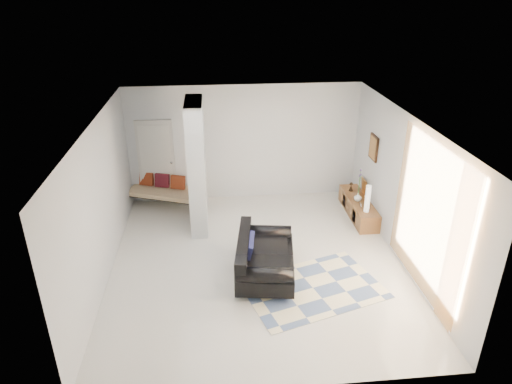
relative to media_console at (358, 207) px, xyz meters
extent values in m
plane|color=silver|center=(-2.52, -1.70, -0.20)|extent=(6.00, 6.00, 0.00)
plane|color=white|center=(-2.52, -1.70, 2.60)|extent=(6.00, 6.00, 0.00)
plane|color=silver|center=(-2.52, 1.30, 1.20)|extent=(6.00, 0.00, 6.00)
plane|color=silver|center=(-2.52, -4.70, 1.20)|extent=(6.00, 0.00, 6.00)
plane|color=silver|center=(-5.27, -1.70, 1.20)|extent=(0.00, 6.00, 6.00)
plane|color=silver|center=(0.23, -1.70, 1.20)|extent=(0.00, 6.00, 6.00)
cube|color=#AFB4B6|center=(-3.62, -0.10, 1.20)|extent=(0.35, 1.20, 2.80)
cube|color=beige|center=(-4.62, 1.26, 0.82)|extent=(0.85, 0.06, 2.04)
plane|color=#F4A140|center=(0.15, -2.85, 1.25)|extent=(0.00, 2.55, 2.55)
cube|color=#311A0D|center=(0.20, 0.00, 1.45)|extent=(0.04, 0.45, 0.55)
cube|color=brown|center=(0.00, 0.00, 0.00)|extent=(0.45, 1.76, 0.40)
cube|color=#311A0D|center=(-0.22, -0.39, 0.00)|extent=(0.02, 0.23, 0.28)
cube|color=#311A0D|center=(-0.22, 0.39, 0.00)|extent=(0.02, 0.23, 0.28)
cube|color=gold|center=(0.18, 0.24, 0.40)|extent=(0.09, 0.32, 0.40)
cube|color=silver|center=(-0.10, -0.39, 0.26)|extent=(0.04, 0.10, 0.12)
cylinder|color=silver|center=(-2.90, -2.75, -0.15)|extent=(0.05, 0.05, 0.10)
cylinder|color=silver|center=(-2.69, -1.33, -0.15)|extent=(0.05, 0.05, 0.10)
cylinder|color=silver|center=(-2.10, -2.86, -0.15)|extent=(0.05, 0.05, 0.10)
cylinder|color=silver|center=(-1.90, -1.44, -0.15)|extent=(0.05, 0.05, 0.10)
cube|color=black|center=(-2.40, -2.09, 0.05)|extent=(1.23, 1.80, 0.30)
cube|color=black|center=(-2.80, -2.04, 0.38)|extent=(0.43, 1.69, 0.36)
cylinder|color=black|center=(-2.50, -2.80, 0.28)|extent=(0.98, 0.41, 0.28)
cylinder|color=black|center=(-2.30, -1.38, 0.28)|extent=(0.98, 0.41, 0.28)
cube|color=black|center=(-2.68, -2.05, 0.40)|extent=(0.23, 0.63, 0.31)
cylinder|color=black|center=(-5.36, 0.87, 0.00)|extent=(0.04, 0.04, 0.40)
cylinder|color=black|center=(-3.74, 0.25, 0.00)|extent=(0.04, 0.04, 0.40)
cylinder|color=black|center=(-5.10, 1.55, 0.00)|extent=(0.04, 0.04, 0.40)
cylinder|color=black|center=(-3.48, 0.92, 0.00)|extent=(0.04, 0.04, 0.40)
cube|color=beige|center=(-4.42, 0.90, 0.18)|extent=(1.91, 1.32, 0.12)
cube|color=#91361A|center=(-4.89, 1.24, 0.40)|extent=(0.38, 0.28, 0.33)
cube|color=#5A161F|center=(-4.51, 1.09, 0.40)|extent=(0.38, 0.28, 0.33)
cube|color=#91361A|center=(-4.13, 0.95, 0.40)|extent=(0.38, 0.28, 0.33)
cube|color=beige|center=(-1.61, -2.60, -0.20)|extent=(2.71, 2.20, 0.01)
cylinder|color=beige|center=(-0.02, -0.57, 0.50)|extent=(0.11, 0.11, 0.61)
imported|color=white|center=(-0.05, -0.04, 0.29)|extent=(0.19, 0.19, 0.18)
camera|label=1|loc=(-3.27, -9.04, 4.77)|focal=32.00mm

